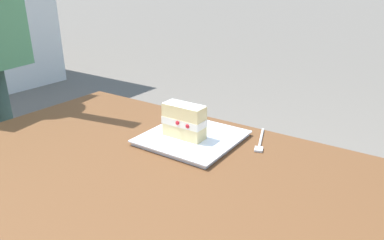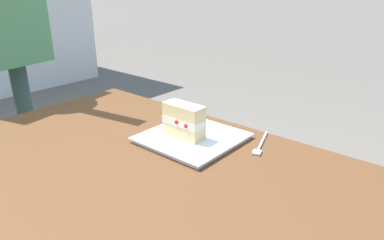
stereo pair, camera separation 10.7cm
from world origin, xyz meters
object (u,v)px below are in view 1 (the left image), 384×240
Objects in this scene: dessert_plate at (192,138)px; cake_slice at (184,121)px; dessert_fork at (260,141)px; patio_table at (141,227)px.

cake_slice is at bearing -127.65° from dessert_plate.
cake_slice is 0.24m from dessert_fork.
dessert_fork is (0.18, 0.11, -0.00)m from dessert_plate.
dessert_plate is 0.06m from cake_slice.
patio_table is 0.46m from dessert_fork.
dessert_plate reaches higher than dessert_fork.
cake_slice is (-0.02, -0.02, 0.06)m from dessert_plate.
cake_slice reaches higher than patio_table.
cake_slice is at bearing 106.38° from patio_table.
dessert_plate is (-0.08, 0.33, 0.09)m from patio_table.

